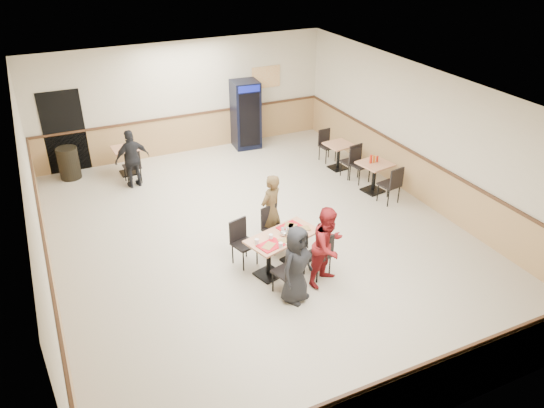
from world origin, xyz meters
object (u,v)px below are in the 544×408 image
main_table (282,247)px  lone_diner (132,159)px  side_table_far (339,152)px  diner_man_opposite (271,210)px  back_table (127,157)px  diner_woman_left (296,265)px  pepsi_cooler (246,115)px  side_table_near (374,173)px  diner_woman_right (328,246)px  trash_bin (69,163)px

main_table → lone_diner: size_ratio=1.02×
side_table_far → diner_man_opposite: bearing=-141.2°
side_table_far → back_table: (-4.97, 2.00, 0.01)m
diner_woman_left → side_table_far: size_ratio=2.03×
back_table → pepsi_cooler: 3.46m
lone_diner → side_table_near: (5.05, -2.68, -0.23)m
pepsi_cooler → side_table_near: bearing=-62.0°
back_table → pepsi_cooler: size_ratio=0.37×
diner_woman_right → side_table_far: size_ratio=2.15×
main_table → lone_diner: lone_diner is taller
main_table → pepsi_cooler: pepsi_cooler is taller
side_table_near → pepsi_cooler: size_ratio=0.42×
diner_woman_right → diner_woman_left: bearing=172.7°
back_table → trash_bin: trash_bin is taller
diner_woman_left → pepsi_cooler: 6.91m
main_table → back_table: 5.63m
diner_woman_right → pepsi_cooler: size_ratio=0.79×
lone_diner → back_table: (0.00, 0.79, -0.25)m
diner_woman_left → trash_bin: diner_woman_left is taller
main_table → pepsi_cooler: bearing=57.5°
diner_man_opposite → pepsi_cooler: pepsi_cooler is taller
diner_woman_right → side_table_far: diner_woman_right is taller
diner_woman_right → diner_man_opposite: (-0.36, 1.58, -0.00)m
lone_diner → back_table: 0.83m
diner_woman_right → back_table: 6.46m
diner_woman_left → trash_bin: size_ratio=1.76×
diner_man_opposite → side_table_near: size_ratio=1.88×
side_table_near → side_table_far: side_table_near is taller
lone_diner → pepsi_cooler: 3.61m
pepsi_cooler → trash_bin: pepsi_cooler is taller
diner_woman_right → trash_bin: (-3.63, 6.39, -0.34)m
diner_woman_right → trash_bin: size_ratio=1.86×
diner_woman_right → side_table_near: bearing=19.4°
diner_woman_left → back_table: diner_woman_left is taller
back_table → pepsi_cooler: bearing=6.6°
side_table_near → pepsi_cooler: pepsi_cooler is taller
diner_woman_left → diner_woman_right: 0.76m
main_table → diner_woman_right: diner_woman_right is taller
main_table → diner_woman_left: 0.95m
lone_diner → pepsi_cooler: pepsi_cooler is taller
diner_woman_right → back_table: diner_woman_right is taller
diner_woman_left → lone_diner: lone_diner is taller
diner_woman_right → trash_bin: 7.36m
main_table → side_table_near: (3.33, 1.89, 0.01)m
back_table → diner_woman_right: bearing=-69.5°
pepsi_cooler → trash_bin: bearing=-174.5°
diner_woman_right → diner_man_opposite: diner_woman_right is taller
side_table_far → diner_woman_right: bearing=-123.8°
diner_man_opposite → lone_diner: bearing=-89.5°
lone_diner → side_table_near: 5.72m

